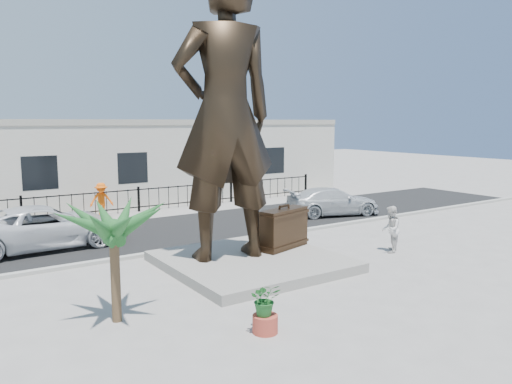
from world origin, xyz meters
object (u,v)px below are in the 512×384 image
Objects in this scene: suitcase at (284,228)px; tourist at (391,229)px; statue at (225,115)px; car_white at (45,227)px.

tourist is at bearing -41.27° from suitcase.
statue is 4.42m from suitcase.
statue is 4.66× the size of suitcase.
car_white is at bearing -44.03° from statue.
tourist is (5.71, -1.75, -3.98)m from statue.
car_white is at bearing 122.39° from suitcase.
statue is at bearing -144.27° from car_white.
suitcase reaches higher than car_white.
suitcase is 1.17× the size of tourist.
statue is 7.17m from tourist.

